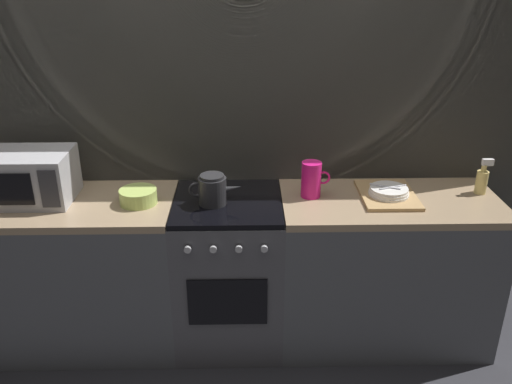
{
  "coord_description": "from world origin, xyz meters",
  "views": [
    {
      "loc": [
        0.1,
        -2.66,
        2.13
      ],
      "look_at": [
        0.16,
        0.0,
        0.95
      ],
      "focal_mm": 37.66,
      "sensor_mm": 36.0,
      "label": 1
    }
  ],
  "objects_px": {
    "pitcher": "(311,179)",
    "spray_bottle": "(482,180)",
    "microwave": "(29,177)",
    "mixing_bowl": "(138,196)",
    "dish_pile": "(388,193)",
    "stove_unit": "(229,271)",
    "kettle": "(213,190)"
  },
  "relations": [
    {
      "from": "kettle",
      "to": "mixing_bowl",
      "type": "distance_m",
      "value": 0.4
    },
    {
      "from": "microwave",
      "to": "kettle",
      "type": "xyz_separation_m",
      "value": [
        0.99,
        -0.07,
        -0.05
      ]
    },
    {
      "from": "kettle",
      "to": "microwave",
      "type": "bearing_deg",
      "value": 175.76
    },
    {
      "from": "spray_bottle",
      "to": "microwave",
      "type": "bearing_deg",
      "value": -179.14
    },
    {
      "from": "stove_unit",
      "to": "spray_bottle",
      "type": "bearing_deg",
      "value": 3.04
    },
    {
      "from": "mixing_bowl",
      "to": "spray_bottle",
      "type": "distance_m",
      "value": 1.9
    },
    {
      "from": "spray_bottle",
      "to": "mixing_bowl",
      "type": "bearing_deg",
      "value": -177.07
    },
    {
      "from": "stove_unit",
      "to": "spray_bottle",
      "type": "distance_m",
      "value": 1.52
    },
    {
      "from": "kettle",
      "to": "stove_unit",
      "type": "bearing_deg",
      "value": 25.13
    },
    {
      "from": "microwave",
      "to": "stove_unit",
      "type": "bearing_deg",
      "value": -2.05
    },
    {
      "from": "stove_unit",
      "to": "dish_pile",
      "type": "relative_size",
      "value": 2.25
    },
    {
      "from": "microwave",
      "to": "pitcher",
      "type": "relative_size",
      "value": 2.3
    },
    {
      "from": "pitcher",
      "to": "spray_bottle",
      "type": "distance_m",
      "value": 0.96
    },
    {
      "from": "microwave",
      "to": "dish_pile",
      "type": "xyz_separation_m",
      "value": [
        1.95,
        -0.01,
        -0.11
      ]
    },
    {
      "from": "stove_unit",
      "to": "pitcher",
      "type": "relative_size",
      "value": 4.5
    },
    {
      "from": "dish_pile",
      "to": "kettle",
      "type": "bearing_deg",
      "value": -176.16
    },
    {
      "from": "dish_pile",
      "to": "spray_bottle",
      "type": "height_order",
      "value": "spray_bottle"
    },
    {
      "from": "stove_unit",
      "to": "mixing_bowl",
      "type": "height_order",
      "value": "mixing_bowl"
    },
    {
      "from": "stove_unit",
      "to": "microwave",
      "type": "xyz_separation_m",
      "value": [
        -1.07,
        0.04,
        0.59
      ]
    },
    {
      "from": "stove_unit",
      "to": "spray_bottle",
      "type": "relative_size",
      "value": 4.43
    },
    {
      "from": "kettle",
      "to": "pitcher",
      "type": "bearing_deg",
      "value": 9.19
    },
    {
      "from": "stove_unit",
      "to": "pitcher",
      "type": "distance_m",
      "value": 0.72
    },
    {
      "from": "microwave",
      "to": "spray_bottle",
      "type": "distance_m",
      "value": 2.49
    },
    {
      "from": "kettle",
      "to": "pitcher",
      "type": "distance_m",
      "value": 0.54
    },
    {
      "from": "microwave",
      "to": "kettle",
      "type": "height_order",
      "value": "microwave"
    },
    {
      "from": "mixing_bowl",
      "to": "dish_pile",
      "type": "distance_m",
      "value": 1.36
    },
    {
      "from": "kettle",
      "to": "dish_pile",
      "type": "xyz_separation_m",
      "value": [
        0.96,
        0.06,
        -0.06
      ]
    },
    {
      "from": "stove_unit",
      "to": "pitcher",
      "type": "bearing_deg",
      "value": 6.38
    },
    {
      "from": "mixing_bowl",
      "to": "dish_pile",
      "type": "height_order",
      "value": "mixing_bowl"
    },
    {
      "from": "stove_unit",
      "to": "kettle",
      "type": "height_order",
      "value": "kettle"
    },
    {
      "from": "microwave",
      "to": "mixing_bowl",
      "type": "relative_size",
      "value": 2.3
    },
    {
      "from": "pitcher",
      "to": "spray_bottle",
      "type": "height_order",
      "value": "spray_bottle"
    }
  ]
}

